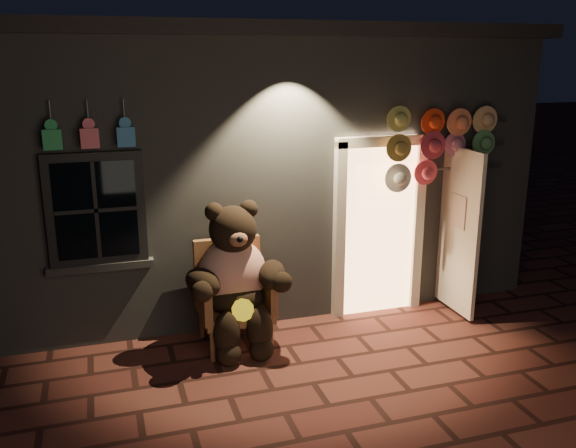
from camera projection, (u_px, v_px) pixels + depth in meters
name	position (u px, v px, depth m)	size (l,w,h in m)	color
ground	(313.00, 383.00, 5.96)	(60.00, 60.00, 0.00)	brown
shop_building	(225.00, 149.00, 9.16)	(7.30, 5.95, 3.51)	slate
wicker_armchair	(233.00, 293.00, 6.70)	(0.80, 0.72, 1.14)	brown
teddy_bear	(235.00, 278.00, 6.50)	(1.19, 0.93, 1.64)	red
hat_rack	(440.00, 144.00, 7.16)	(1.62, 0.22, 2.54)	#59595E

